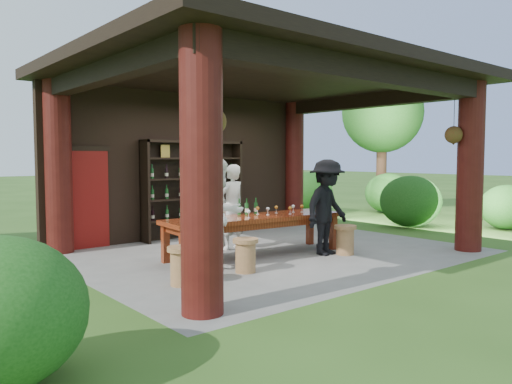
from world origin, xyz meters
TOP-DOWN VIEW (x-y plane):
  - ground at (0.00, 0.00)m, footprint 90.00×90.00m
  - pavilion at (-0.01, 0.43)m, footprint 7.50×6.00m
  - wine_shelf at (-0.15, 2.45)m, footprint 2.53×0.38m
  - tasting_table at (-0.44, -0.11)m, footprint 3.62×1.23m
  - stool_near_left at (-1.44, -1.06)m, footprint 0.41×0.41m
  - stool_near_right at (0.93, -1.12)m, footprint 0.42×0.42m
  - stool_far_left at (-2.64, -1.11)m, footprint 0.43×0.43m
  - host at (-0.38, 0.70)m, footprint 0.66×0.48m
  - guest_woman at (-1.69, -0.71)m, footprint 0.90×0.70m
  - guest_man at (0.66, -0.90)m, footprint 1.26×0.85m
  - table_bottles at (-0.39, 0.19)m, footprint 0.43×0.16m
  - table_glasses at (-0.12, -0.14)m, footprint 2.23×0.44m
  - napkin_basket at (-1.30, -0.08)m, footprint 0.28×0.20m
  - shrubs at (2.13, 0.80)m, footprint 16.05×8.77m
  - trees at (2.91, 1.68)m, footprint 21.31×10.81m

SIDE VIEW (x-z plane):
  - ground at x=0.00m, z-range 0.00..0.00m
  - stool_near_left at x=-1.44m, z-range 0.02..0.56m
  - stool_near_right at x=0.93m, z-range 0.02..0.57m
  - stool_far_left at x=-2.64m, z-range 0.02..0.58m
  - shrubs at x=2.13m, z-range -0.13..1.23m
  - tasting_table at x=-0.44m, z-range 0.26..1.01m
  - napkin_basket at x=-1.30m, z-range 0.75..0.89m
  - table_glasses at x=-0.12m, z-range 0.75..0.90m
  - host at x=-0.38m, z-range 0.00..1.70m
  - guest_man at x=0.66m, z-range 0.00..1.80m
  - table_bottles at x=-0.39m, z-range 0.75..1.06m
  - guest_woman at x=-1.69m, z-range 0.00..1.83m
  - wine_shelf at x=-0.15m, z-range 0.00..2.23m
  - pavilion at x=-0.01m, z-range 0.33..3.93m
  - trees at x=2.91m, z-range 0.97..5.77m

